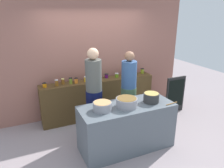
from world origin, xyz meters
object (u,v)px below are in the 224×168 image
preserve_jar_11 (123,73)px  preserve_jar_2 (63,81)px  preserve_jar_3 (71,81)px  preserve_jar_4 (76,81)px  cooking_pot_right (151,98)px  preserve_jar_8 (100,76)px  wooden_spoon (172,103)px  cook_in_cap (128,94)px  cooking_pot_center (127,102)px  preserve_jar_1 (57,83)px  preserve_jar_13 (135,72)px  preserve_jar_9 (106,76)px  chalkboard_sign (175,95)px  cook_with_tongs (94,98)px  preserve_jar_0 (45,85)px  preserve_jar_12 (132,72)px  cooking_pot_left (102,106)px  preserve_jar_6 (91,79)px  preserve_jar_14 (142,71)px  preserve_jar_7 (96,78)px  preserve_jar_10 (117,75)px  preserve_jar_5 (86,79)px

preserve_jar_11 → preserve_jar_2: bearing=-178.6°
preserve_jar_11 → preserve_jar_3: bearing=-177.1°
preserve_jar_4 → cooking_pot_right: preserve_jar_4 is taller
preserve_jar_8 → wooden_spoon: preserve_jar_8 is taller
preserve_jar_3 → cook_in_cap: size_ratio=0.08×
cook_in_cap → cooking_pot_center: bearing=-120.8°
preserve_jar_1 → preserve_jar_13: 1.95m
preserve_jar_9 → chalkboard_sign: bearing=-22.2°
cook_with_tongs → preserve_jar_0: bearing=136.2°
cooking_pot_center → cook_with_tongs: (-0.36, 0.66, -0.10)m
preserve_jar_12 → cooking_pot_left: size_ratio=0.44×
preserve_jar_4 → chalkboard_sign: 2.46m
preserve_jar_6 → preserve_jar_1: bearing=-180.0°
preserve_jar_14 → cooking_pot_left: bearing=-139.1°
cooking_pot_center → preserve_jar_3: bearing=113.4°
preserve_jar_1 → preserve_jar_2: (0.14, 0.06, -0.01)m
preserve_jar_7 → preserve_jar_12: (0.96, 0.00, 0.02)m
preserve_jar_6 → preserve_jar_14: size_ratio=0.85×
wooden_spoon → preserve_jar_7: bearing=116.6°
preserve_jar_12 → cooking_pot_right: preserve_jar_12 is taller
preserve_jar_8 → preserve_jar_6: bearing=-160.7°
preserve_jar_8 → cooking_pot_left: 1.55m
preserve_jar_1 → preserve_jar_12: (1.85, 0.04, -0.00)m
preserve_jar_9 → cook_in_cap: (0.18, -0.78, -0.20)m
preserve_jar_10 → preserve_jar_13: size_ratio=0.82×
preserve_jar_8 → cooking_pot_right: (0.42, -1.51, -0.04)m
preserve_jar_12 → preserve_jar_4: bearing=-178.9°
preserve_jar_8 → preserve_jar_12: bearing=-3.6°
preserve_jar_6 → preserve_jar_11: size_ratio=0.81×
preserve_jar_14 → cooking_pot_right: size_ratio=0.45×
preserve_jar_0 → cook_with_tongs: size_ratio=0.05×
preserve_jar_11 → cook_in_cap: cook_in_cap is taller
preserve_jar_3 → preserve_jar_6: preserve_jar_3 is taller
preserve_jar_14 → cooking_pot_center: (-1.24, -1.49, -0.04)m
cooking_pot_center → wooden_spoon: size_ratio=1.46×
preserve_jar_6 → preserve_jar_14: bearing=3.2°
wooden_spoon → preserve_jar_3: bearing=130.4°
preserve_jar_1 → cook_in_cap: cook_in_cap is taller
preserve_jar_8 → preserve_jar_10: bearing=-7.8°
preserve_jar_2 → preserve_jar_14: size_ratio=1.00×
preserve_jar_2 → preserve_jar_3: preserve_jar_3 is taller
preserve_jar_14 → cooking_pot_left: 2.21m
preserve_jar_7 → chalkboard_sign: 2.02m
cooking_pot_center → preserve_jar_13: bearing=55.6°
preserve_jar_6 → preserve_jar_7: (0.13, 0.04, -0.01)m
preserve_jar_6 → preserve_jar_7: bearing=15.2°
preserve_jar_7 → chalkboard_sign: size_ratio=0.11×
preserve_jar_1 → preserve_jar_12: size_ratio=1.01×
preserve_jar_5 → cooking_pot_right: bearing=-61.5°
preserve_jar_13 → cooking_pot_center: 1.80m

